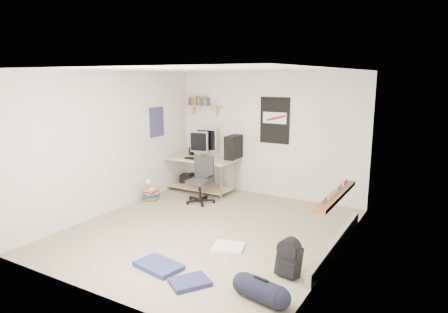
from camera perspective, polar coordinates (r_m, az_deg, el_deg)
The scene contains 26 objects.
floor at distance 6.48m, azimuth -2.26°, elevation -10.47°, with size 4.00×4.50×0.01m, color gray.
ceiling at distance 6.01m, azimuth -2.45°, elevation 12.33°, with size 4.00×4.50×0.01m, color white.
back_wall at distance 8.09m, azimuth 6.29°, elevation 3.10°, with size 4.00×0.01×2.50m, color silver.
left_wall at distance 7.38m, azimuth -15.59°, elevation 1.96°, with size 0.01×4.50×2.50m, color silver.
right_wall at distance 5.34m, azimuth 16.11°, elevation -1.56°, with size 0.01×4.50×2.50m, color silver.
desk at distance 8.46m, azimuth -3.79°, elevation -2.60°, with size 1.63×0.71×0.74m, color tan.
monitor_left at distance 8.33m, azimuth -3.54°, elevation 1.35°, with size 0.39×0.10×0.43m, color #A8A9AD.
monitor_right at distance 8.40m, azimuth -2.42°, elevation 1.61°, with size 0.43×0.11×0.48m, color #98979C.
pc_tower at distance 8.19m, azimuth 1.36°, elevation 1.36°, with size 0.22×0.45×0.48m, color black.
keyboard at distance 8.18m, azimuth -4.34°, elevation -0.31°, with size 0.41×0.14×0.02m, color black.
speaker_left at distance 8.63m, azimuth -4.71°, elevation 0.78°, with size 0.08×0.08×0.16m, color black.
speaker_right at distance 8.06m, azimuth 0.43°, elevation 0.15°, with size 0.09×0.09×0.19m, color black.
office_chair at distance 7.67m, azimuth -3.47°, elevation -3.09°, with size 0.58×0.58×0.88m, color #27272A.
wall_shelf at distance 8.62m, azimuth -2.86°, elevation 7.21°, with size 0.80×0.22×0.24m, color tan.
poster_back_wall at distance 7.97m, azimuth 7.25°, elevation 5.13°, with size 0.62×0.03×0.92m, color black.
poster_left_wall at distance 8.21m, azimuth -9.58°, elevation 4.90°, with size 0.02×0.42×0.60m, color navy.
window at distance 5.60m, azimuth 16.44°, elevation 1.10°, with size 0.10×1.50×1.26m, color brown.
baseboard_heater at distance 5.98m, azimuth 15.75°, elevation -11.83°, with size 0.08×2.50×0.18m, color #B7B2A8.
backpack at distance 5.08m, azimuth 9.25°, elevation -14.50°, with size 0.28×0.22×0.37m, color black.
duffel_bag at distance 4.57m, azimuth 5.28°, elevation -18.34°, with size 0.25×0.25×0.49m, color black.
tshirt at distance 5.83m, azimuth 0.63°, elevation -12.76°, with size 0.44×0.37×0.04m, color white.
jeans_a at distance 5.34m, azimuth -9.32°, elevation -15.16°, with size 0.60×0.38×0.07m, color navy.
jeans_b at distance 4.94m, azimuth -4.90°, elevation -17.46°, with size 0.44×0.33×0.06m, color navy.
book_stack at distance 7.95m, azimuth -10.27°, elevation -5.28°, with size 0.47×0.38×0.32m, color brown.
desk_lamp at distance 7.86m, azimuth -10.31°, elevation -3.73°, with size 0.11×0.19×0.19m, color white.
subwoofer at distance 8.85m, azimuth -5.28°, elevation -3.49°, with size 0.27×0.27×0.30m, color black.
Camera 1 is at (3.24, -5.06, 2.40)m, focal length 32.00 mm.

